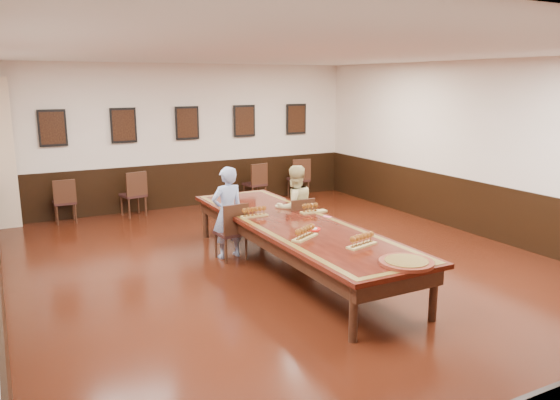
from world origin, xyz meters
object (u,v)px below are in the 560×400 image
spare_chair_a (64,201)px  conference_table (296,232)px  chair_woman (297,224)px  spare_chair_d (298,178)px  chair_man (231,231)px  spare_chair_c (255,183)px  spare_chair_b (133,193)px  carved_platter (406,262)px  person_woman (294,208)px  person_man (227,213)px

spare_chair_a → conference_table: 5.43m
chair_woman → spare_chair_d: bearing=-119.6°
chair_man → spare_chair_c: 4.20m
conference_table → spare_chair_c: bearing=72.1°
conference_table → spare_chair_b: bearing=106.4°
chair_woman → spare_chair_b: (-1.87, 3.75, 0.02)m
chair_woman → carved_platter: (-0.31, -3.10, 0.31)m
spare_chair_b → person_woman: person_woman is taller
spare_chair_b → spare_chair_c: bearing=168.1°
person_man → spare_chair_a: bearing=-65.2°
spare_chair_d → person_woman: size_ratio=0.68×
conference_table → person_woman: bearing=61.6°
spare_chair_c → spare_chair_d: bearing=171.1°
person_man → spare_chair_b: bearing=-83.6°
spare_chair_a → carved_platter: bearing=113.0°
chair_woman → spare_chair_a: chair_woman is taller
spare_chair_b → spare_chair_d: 4.02m
person_man → conference_table: size_ratio=0.30×
spare_chair_d → conference_table: (-2.66, -4.57, 0.12)m
chair_man → person_woman: person_woman is taller
spare_chair_d → spare_chair_a: bearing=6.5°
spare_chair_b → chair_woman: bearing=105.1°
chair_woman → spare_chair_b: spare_chair_b is taller
chair_woman → person_woman: 0.28m
chair_man → spare_chair_d: size_ratio=0.96×
spare_chair_a → person_woman: (3.24, -3.74, 0.27)m
carved_platter → spare_chair_a: bearing=112.8°
chair_woman → conference_table: bearing=59.4°
person_man → chair_man: bearing=90.0°
spare_chair_b → spare_chair_a: bearing=-15.2°
chair_man → person_man: size_ratio=0.63×
spare_chair_d → spare_chair_b: bearing=7.3°
spare_chair_a → carved_platter: 7.54m
person_man → conference_table: 1.26m
spare_chair_b → spare_chair_d: (4.02, -0.04, 0.00)m
person_woman → carved_platter: size_ratio=1.87×
spare_chair_a → carved_platter: spare_chair_a is taller
spare_chair_b → spare_chair_c: spare_chair_b is taller
chair_man → person_man: 0.30m
spare_chair_d → carved_platter: (-2.46, -6.82, 0.28)m
chair_man → chair_woman: 1.17m
spare_chair_b → conference_table: (1.36, -4.61, 0.13)m
spare_chair_b → conference_table: spare_chair_b is taller
conference_table → spare_chair_a: bearing=120.1°
chair_man → carved_platter: chair_man is taller
person_man → carved_platter: size_ratio=1.94×
person_man → person_woman: 1.18m
chair_man → carved_platter: (0.85, -3.22, 0.30)m
chair_woman → person_man: person_man is taller
spare_chair_c → spare_chair_d: 1.18m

